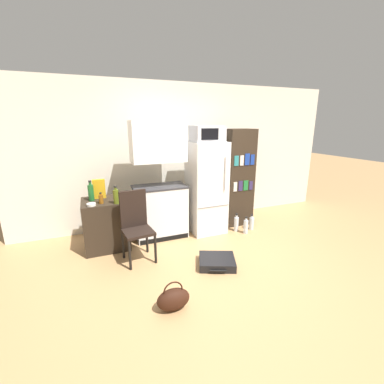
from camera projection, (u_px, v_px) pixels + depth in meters
The scene contains 18 objects.
ground_plane at pixel (225, 268), 3.53m from camera, with size 24.00×24.00×0.00m, color tan.
wall_back at pixel (187, 154), 5.04m from camera, with size 6.40×0.10×2.65m.
side_table at pixel (106, 224), 4.06m from camera, with size 0.66×0.62×0.78m.
kitchen_hutch at pixel (159, 186), 4.31m from camera, with size 0.89×0.50×1.97m.
refrigerator at pixel (206, 188), 4.58m from camera, with size 0.61×0.63×1.62m.
microwave at pixel (207, 134), 4.33m from camera, with size 0.52×0.43×0.27m.
bookshelf at pixel (238, 178), 4.90m from camera, with size 0.53×0.41×1.82m.
bottle_amber_beer at pixel (101, 199), 3.78m from camera, with size 0.06×0.06×0.17m.
bottle_olive_oil at pixel (116, 196), 3.76m from camera, with size 0.08×0.08×0.27m.
bottle_green_tall at pixel (91, 192), 3.90m from camera, with size 0.08×0.08×0.31m.
bowl at pixel (91, 205), 3.69m from camera, with size 0.13×0.13×0.04m.
cereal_box at pixel (99, 189), 4.03m from camera, with size 0.19×0.07×0.30m.
chair at pixel (136, 221), 3.66m from camera, with size 0.44×0.45×1.01m.
suitcase_large_flat at pixel (217, 262), 3.59m from camera, with size 0.62×0.59×0.11m.
handbag at pixel (173, 299), 2.73m from camera, with size 0.36×0.20×0.33m.
water_bottle_front at pixel (246, 226), 4.61m from camera, with size 0.08×0.08×0.31m.
water_bottle_middle at pixel (251, 223), 4.78m from camera, with size 0.08×0.08×0.29m.
water_bottle_back at pixel (236, 224), 4.71m from camera, with size 0.08×0.08×0.33m.
Camera 1 is at (-1.59, -2.73, 1.94)m, focal length 24.00 mm.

